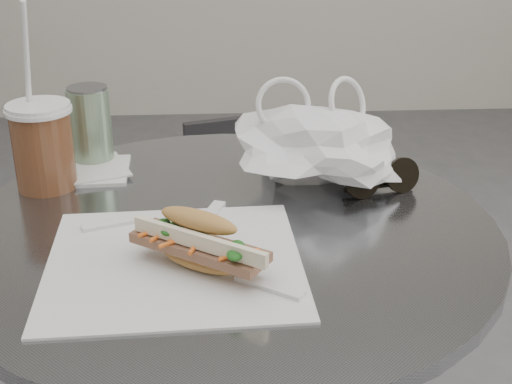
{
  "coord_description": "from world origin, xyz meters",
  "views": [
    {
      "loc": [
        -0.01,
        -0.69,
        1.19
      ],
      "look_at": [
        0.04,
        0.2,
        0.79
      ],
      "focal_mm": 50.0,
      "sensor_mm": 36.0,
      "label": 1
    }
  ],
  "objects": [
    {
      "name": "napkin_stack",
      "position": [
        -0.22,
        0.4,
        0.74
      ],
      "size": [
        0.15,
        0.15,
        0.01
      ],
      "color": "white",
      "rests_on": "cafe_table"
    },
    {
      "name": "sunglasses",
      "position": [
        0.24,
        0.29,
        0.76
      ],
      "size": [
        0.12,
        0.06,
        0.06
      ],
      "rotation": [
        0.0,
        0.0,
        0.28
      ],
      "color": "black",
      "rests_on": "cafe_table"
    },
    {
      "name": "drink_can",
      "position": [
        -0.22,
        0.45,
        0.81
      ],
      "size": [
        0.07,
        0.07,
        0.13
      ],
      "color": "#578F53",
      "rests_on": "cafe_table"
    },
    {
      "name": "cafe_table",
      "position": [
        0.0,
        0.2,
        0.47
      ],
      "size": [
        0.76,
        0.76,
        0.74
      ],
      "color": "slate",
      "rests_on": "ground"
    },
    {
      "name": "iced_coffee",
      "position": [
        -0.28,
        0.35,
        0.81
      ],
      "size": [
        0.1,
        0.1,
        0.29
      ],
      "color": "brown",
      "rests_on": "cafe_table"
    },
    {
      "name": "banh_mi",
      "position": [
        -0.03,
        0.08,
        0.78
      ],
      "size": [
        0.23,
        0.2,
        0.07
      ],
      "rotation": [
        0.0,
        0.0,
        -0.6
      ],
      "color": "#BC9247",
      "rests_on": "sandwich_paper"
    },
    {
      "name": "chair_far",
      "position": [
        0.08,
        0.8,
        0.3
      ],
      "size": [
        0.36,
        0.38,
        0.66
      ],
      "rotation": [
        0.0,
        0.0,
        3.44
      ],
      "color": "#313033",
      "rests_on": "ground"
    },
    {
      "name": "sandwich_paper",
      "position": [
        -0.07,
        0.1,
        0.74
      ],
      "size": [
        0.33,
        0.31,
        0.0
      ],
      "primitive_type": "cube",
      "rotation": [
        0.0,
        0.0,
        0.04
      ],
      "color": "white",
      "rests_on": "cafe_table"
    },
    {
      "name": "plastic_bag",
      "position": [
        0.14,
        0.33,
        0.8
      ],
      "size": [
        0.3,
        0.27,
        0.12
      ],
      "primitive_type": null,
      "rotation": [
        0.0,
        0.0,
        0.43
      ],
      "color": "white",
      "rests_on": "cafe_table"
    }
  ]
}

